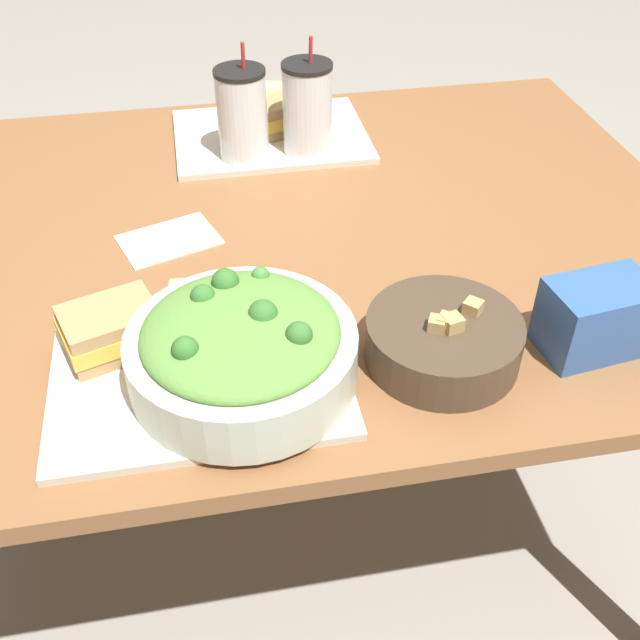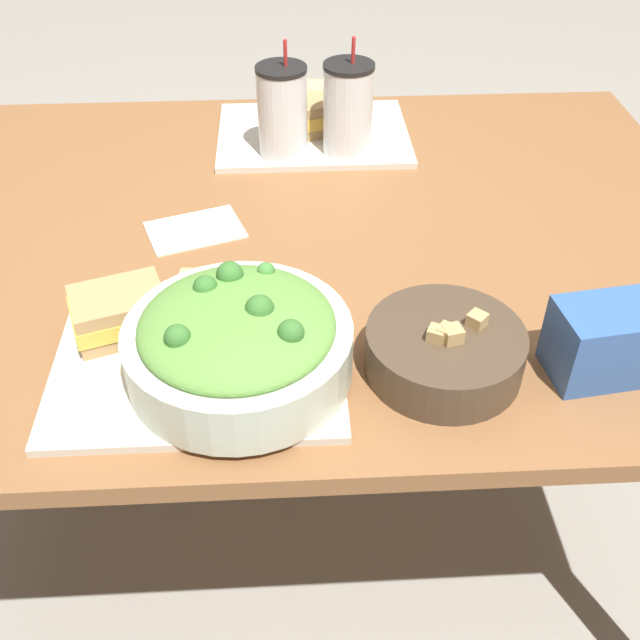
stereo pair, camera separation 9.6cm
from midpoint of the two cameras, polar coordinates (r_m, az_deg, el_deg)
ground_plane at (r=1.81m, az=0.01°, el=-14.28°), size 12.00×12.00×0.00m
dining_table at (r=1.31m, az=0.02°, el=3.72°), size 1.47×1.06×0.78m
tray_near at (r=0.99m, az=-6.51°, el=-3.47°), size 0.38×0.29×0.01m
tray_far at (r=1.55m, az=1.30°, el=13.91°), size 0.38×0.29×0.01m
salad_bowl at (r=0.94m, az=-3.35°, el=-1.72°), size 0.29×0.29×0.12m
soup_bowl at (r=0.99m, az=12.23°, el=-2.33°), size 0.21×0.21×0.08m
sandwich_near at (r=1.03m, az=-12.47°, el=0.46°), size 0.15×0.13×0.06m
baguette_near at (r=1.05m, az=-4.48°, el=2.12°), size 0.13×0.07×0.06m
sandwich_far at (r=1.54m, az=1.25°, el=15.21°), size 0.14×0.12×0.06m
baguette_far at (r=1.64m, az=1.40°, el=16.74°), size 0.11×0.09×0.06m
drink_cup_dark at (r=1.44m, az=-0.90°, el=15.39°), size 0.09×0.09×0.22m
drink_cup_red at (r=1.44m, az=4.11°, el=15.50°), size 0.09×0.09×0.22m
chip_bag at (r=1.04m, az=23.55°, el=-1.59°), size 0.15×0.11×0.10m
napkin_folded at (r=1.26m, az=-7.35°, el=6.77°), size 0.18×0.15×0.00m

